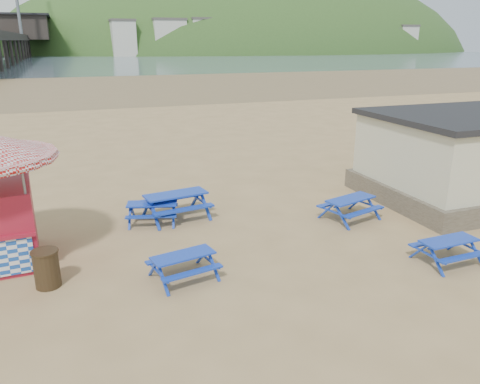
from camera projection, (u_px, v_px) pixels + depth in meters
name	position (u px, v px, depth m)	size (l,w,h in m)	color
ground	(210.00, 246.00, 13.41)	(400.00, 400.00, 0.00)	tan
wet_sand	(92.00, 85.00, 62.52)	(400.00, 400.00, 0.00)	olive
sea	(72.00, 57.00, 165.22)	(400.00, 400.00, 0.00)	#485A67
picnic_table_blue_a	(153.00, 213.00, 15.04)	(1.85, 1.64, 0.66)	#0B2AA7
picnic_table_blue_b	(176.00, 206.00, 15.39)	(2.25, 1.92, 0.85)	#0B2AA7
picnic_table_blue_c	(350.00, 209.00, 15.31)	(2.03, 1.80, 0.72)	#0B2AA7
picnic_table_blue_d	(184.00, 267.00, 11.47)	(1.76, 1.52, 0.65)	#0B2AA7
picnic_table_blue_e	(448.00, 251.00, 12.30)	(1.60, 1.30, 0.65)	#0B2AA7
picnic_table_blue_f	(464.00, 203.00, 15.93)	(1.96, 1.82, 0.66)	#0B2AA7
litter_bin	(47.00, 268.00, 11.05)	(0.63, 0.63, 0.93)	#382815
amenity_block	(474.00, 155.00, 17.25)	(7.40, 5.40, 3.15)	#665B4C
pier	(16.00, 41.00, 164.99)	(24.00, 220.00, 39.29)	black
headland_town	(248.00, 71.00, 251.07)	(264.00, 144.00, 108.00)	#2D4C1E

